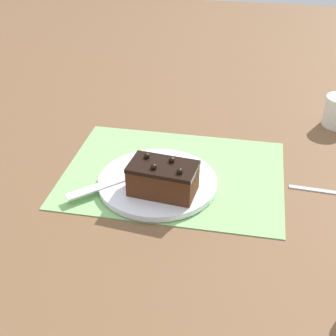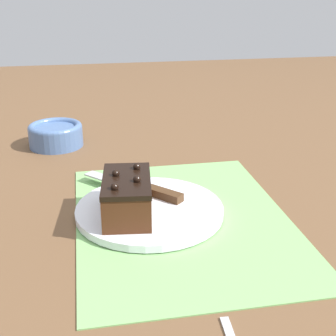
{
  "view_description": "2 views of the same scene",
  "coord_description": "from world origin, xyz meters",
  "px_view_note": "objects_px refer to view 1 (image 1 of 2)",
  "views": [
    {
      "loc": [
        0.14,
        -0.81,
        0.56
      ],
      "look_at": [
        -0.0,
        -0.06,
        0.05
      ],
      "focal_mm": 50.0,
      "sensor_mm": 36.0,
      "label": 1
    },
    {
      "loc": [
        0.65,
        -0.15,
        0.37
      ],
      "look_at": [
        -0.05,
        -0.01,
        0.07
      ],
      "focal_mm": 50.0,
      "sensor_mm": 36.0,
      "label": 2
    }
  ],
  "objects_px": {
    "cake_plate": "(158,182)",
    "chocolate_cake": "(163,178)",
    "serving_knife": "(132,174)",
    "dessert_fork": "(334,192)"
  },
  "relations": [
    {
      "from": "chocolate_cake",
      "to": "serving_knife",
      "type": "height_order",
      "value": "chocolate_cake"
    },
    {
      "from": "cake_plate",
      "to": "dessert_fork",
      "type": "xyz_separation_m",
      "value": [
        0.35,
        0.04,
        -0.01
      ]
    },
    {
      "from": "cake_plate",
      "to": "dessert_fork",
      "type": "height_order",
      "value": "cake_plate"
    },
    {
      "from": "cake_plate",
      "to": "serving_knife",
      "type": "relative_size",
      "value": 1.43
    },
    {
      "from": "chocolate_cake",
      "to": "dessert_fork",
      "type": "relative_size",
      "value": 0.91
    },
    {
      "from": "cake_plate",
      "to": "serving_knife",
      "type": "xyz_separation_m",
      "value": [
        -0.05,
        0.0,
        0.01
      ]
    },
    {
      "from": "chocolate_cake",
      "to": "serving_knife",
      "type": "xyz_separation_m",
      "value": [
        -0.07,
        0.04,
        -0.03
      ]
    },
    {
      "from": "cake_plate",
      "to": "chocolate_cake",
      "type": "distance_m",
      "value": 0.06
    },
    {
      "from": "chocolate_cake",
      "to": "serving_knife",
      "type": "relative_size",
      "value": 0.81
    },
    {
      "from": "dessert_fork",
      "to": "serving_knife",
      "type": "bearing_deg",
      "value": -81.31
    }
  ]
}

